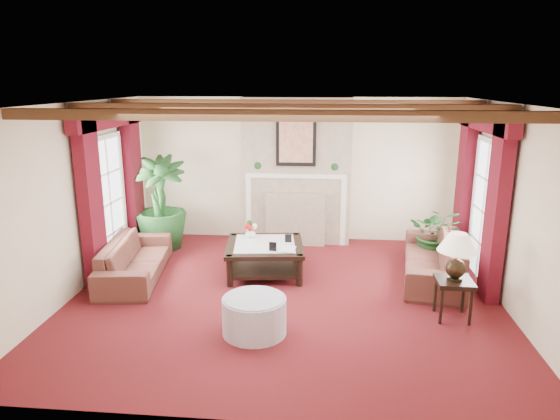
# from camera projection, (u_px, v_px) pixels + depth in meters

# --- Properties ---
(floor) EXTENTS (6.00, 6.00, 0.00)m
(floor) POSITION_uv_depth(u_px,v_px,m) (285.00, 295.00, 7.15)
(floor) COLOR #490D0F
(floor) RESTS_ON ground
(ceiling) EXTENTS (6.00, 6.00, 0.00)m
(ceiling) POSITION_uv_depth(u_px,v_px,m) (285.00, 104.00, 6.47)
(ceiling) COLOR white
(ceiling) RESTS_ON floor
(back_wall) EXTENTS (6.00, 0.02, 2.70)m
(back_wall) POSITION_uv_depth(u_px,v_px,m) (297.00, 170.00, 9.46)
(back_wall) COLOR beige
(back_wall) RESTS_ON ground
(left_wall) EXTENTS (0.02, 5.50, 2.70)m
(left_wall) POSITION_uv_depth(u_px,v_px,m) (75.00, 200.00, 7.08)
(left_wall) COLOR beige
(left_wall) RESTS_ON ground
(right_wall) EXTENTS (0.02, 5.50, 2.70)m
(right_wall) POSITION_uv_depth(u_px,v_px,m) (513.00, 209.00, 6.54)
(right_wall) COLOR beige
(right_wall) RESTS_ON ground
(ceiling_beams) EXTENTS (6.00, 3.00, 0.12)m
(ceiling_beams) POSITION_uv_depth(u_px,v_px,m) (285.00, 108.00, 6.49)
(ceiling_beams) COLOR #3A1F12
(ceiling_beams) RESTS_ON ceiling
(fireplace) EXTENTS (2.00, 0.52, 2.70)m
(fireplace) POSITION_uv_depth(u_px,v_px,m) (297.00, 97.00, 8.93)
(fireplace) COLOR tan
(fireplace) RESTS_ON ground
(french_door_left) EXTENTS (0.10, 1.10, 2.16)m
(french_door_left) POSITION_uv_depth(u_px,v_px,m) (103.00, 137.00, 7.85)
(french_door_left) COLOR white
(french_door_left) RESTS_ON ground
(french_door_right) EXTENTS (0.10, 1.10, 2.16)m
(french_door_right) POSITION_uv_depth(u_px,v_px,m) (492.00, 141.00, 7.31)
(french_door_right) COLOR white
(french_door_right) RESTS_ON ground
(curtains_left) EXTENTS (0.20, 2.40, 2.55)m
(curtains_left) POSITION_uv_depth(u_px,v_px,m) (107.00, 110.00, 7.73)
(curtains_left) COLOR #460914
(curtains_left) RESTS_ON ground
(curtains_right) EXTENTS (0.20, 2.40, 2.55)m
(curtains_right) POSITION_uv_depth(u_px,v_px,m) (488.00, 112.00, 7.22)
(curtains_right) COLOR #460914
(curtains_right) RESTS_ON ground
(sofa_left) EXTENTS (2.19, 1.14, 0.80)m
(sofa_left) POSITION_uv_depth(u_px,v_px,m) (135.00, 253.00, 7.73)
(sofa_left) COLOR #3F1118
(sofa_left) RESTS_ON ground
(sofa_right) EXTENTS (2.37, 1.29, 0.85)m
(sofa_right) POSITION_uv_depth(u_px,v_px,m) (434.00, 251.00, 7.72)
(sofa_right) COLOR #3F1118
(sofa_right) RESTS_ON ground
(potted_palm) EXTENTS (1.54, 2.02, 0.95)m
(potted_palm) POSITION_uv_depth(u_px,v_px,m) (161.00, 223.00, 9.07)
(potted_palm) COLOR black
(potted_palm) RESTS_ON ground
(small_plant) EXTENTS (1.31, 1.36, 0.74)m
(small_plant) POSITION_uv_depth(u_px,v_px,m) (435.00, 239.00, 8.48)
(small_plant) COLOR black
(small_plant) RESTS_ON ground
(coffee_table) EXTENTS (1.33, 1.33, 0.49)m
(coffee_table) POSITION_uv_depth(u_px,v_px,m) (265.00, 259.00, 7.93)
(coffee_table) COLOR black
(coffee_table) RESTS_ON ground
(side_table) EXTENTS (0.51, 0.51, 0.53)m
(side_table) POSITION_uv_depth(u_px,v_px,m) (453.00, 299.00, 6.42)
(side_table) COLOR black
(side_table) RESTS_ON ground
(ottoman) EXTENTS (0.78, 0.78, 0.45)m
(ottoman) POSITION_uv_depth(u_px,v_px,m) (254.00, 316.00, 6.04)
(ottoman) COLOR #9B93A7
(ottoman) RESTS_ON ground
(table_lamp) EXTENTS (0.50, 0.50, 0.63)m
(table_lamp) POSITION_uv_depth(u_px,v_px,m) (457.00, 256.00, 6.27)
(table_lamp) COLOR black
(table_lamp) RESTS_ON side_table
(flower_vase) EXTENTS (0.17, 0.18, 0.17)m
(flower_vase) POSITION_uv_depth(u_px,v_px,m) (250.00, 233.00, 8.14)
(flower_vase) COLOR silver
(flower_vase) RESTS_ON coffee_table
(book) EXTENTS (0.24, 0.07, 0.31)m
(book) POSITION_uv_depth(u_px,v_px,m) (280.00, 240.00, 7.55)
(book) COLOR black
(book) RESTS_ON coffee_table
(photo_frame_a) EXTENTS (0.11, 0.03, 0.15)m
(photo_frame_a) POSITION_uv_depth(u_px,v_px,m) (273.00, 247.00, 7.50)
(photo_frame_a) COLOR black
(photo_frame_a) RESTS_ON coffee_table
(photo_frame_b) EXTENTS (0.11, 0.03, 0.14)m
(photo_frame_b) POSITION_uv_depth(u_px,v_px,m) (288.00, 239.00, 7.90)
(photo_frame_b) COLOR black
(photo_frame_b) RESTS_ON coffee_table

